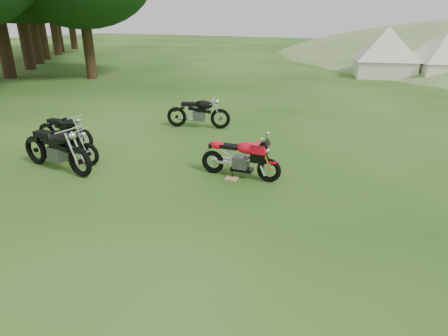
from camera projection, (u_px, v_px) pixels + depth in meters
The scene contains 10 objects.
ground at pixel (218, 227), 6.21m from camera, with size 120.00×120.00×0.00m, color #193E0D.
treeline at pixel (73, 65), 27.09m from camera, with size 28.00×32.00×14.00m, color black, non-canonical shape.
sport_motorcycle at pixel (240, 155), 7.95m from camera, with size 1.71×0.43×1.03m, color red, non-canonical shape.
plywood_board at pixel (232, 178), 8.04m from camera, with size 0.26×0.21×0.02m, color tan.
vintage_moto_a at pixel (55, 147), 8.30m from camera, with size 2.12×0.49×1.12m, color black, non-canonical shape.
vintage_moto_b at pixel (68, 144), 8.84m from camera, with size 1.71×0.40×0.90m, color black, non-canonical shape.
vintage_moto_c at pixel (64, 130), 9.87m from camera, with size 1.79×0.42×0.94m, color black, non-canonical shape.
vintage_moto_d at pixel (198, 112), 11.59m from camera, with size 1.95×0.45×1.03m, color black, non-canonical shape.
tent_left at pixel (386, 52), 21.49m from camera, with size 3.12×3.12×2.70m, color silver, non-canonical shape.
tent_mid at pixel (447, 54), 20.57m from camera, with size 3.15×3.15×2.73m, color silver, non-canonical shape.
Camera 1 is at (2.57, -4.74, 3.23)m, focal length 30.00 mm.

